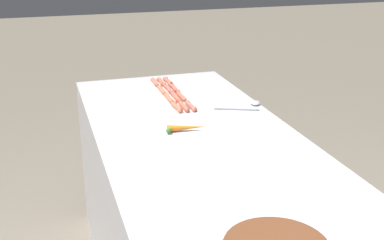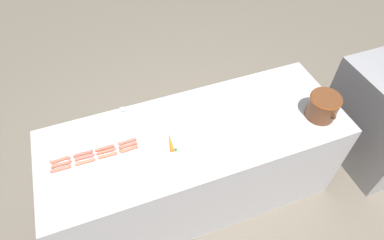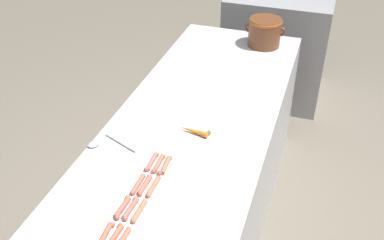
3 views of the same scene
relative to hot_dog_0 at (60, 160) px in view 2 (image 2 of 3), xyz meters
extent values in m
plane|color=#756B5B|center=(0.08, 0.97, -0.92)|extent=(20.00, 20.00, 0.00)
cube|color=#BCBCC1|center=(0.08, 0.97, -0.47)|extent=(0.85, 2.30, 0.90)
cube|color=silver|center=(0.08, 0.97, -0.01)|extent=(0.83, 2.26, 0.00)
cylinder|color=#D4674E|center=(0.00, 0.00, 0.00)|extent=(0.03, 0.12, 0.02)
sphere|color=#D4674E|center=(0.00, -0.06, 0.00)|extent=(0.02, 0.02, 0.02)
sphere|color=#D4674E|center=(0.00, 0.06, 0.00)|extent=(0.02, 0.02, 0.02)
cylinder|color=#D06350|center=(0.00, 0.15, 0.00)|extent=(0.03, 0.12, 0.02)
sphere|color=#D06350|center=(0.00, 0.10, 0.00)|extent=(0.02, 0.02, 0.02)
sphere|color=#D06350|center=(0.00, 0.21, 0.00)|extent=(0.02, 0.02, 0.02)
cylinder|color=#D7674E|center=(0.01, 0.30, 0.00)|extent=(0.02, 0.11, 0.02)
sphere|color=#D7674E|center=(0.01, 0.25, 0.00)|extent=(0.02, 0.02, 0.02)
sphere|color=#D7674E|center=(0.01, 0.36, 0.00)|extent=(0.02, 0.02, 0.02)
cylinder|color=#CA6956|center=(0.00, 0.47, 0.00)|extent=(0.03, 0.12, 0.02)
sphere|color=#CA6956|center=(0.00, 0.41, 0.00)|extent=(0.02, 0.02, 0.02)
sphere|color=#CA6956|center=(0.01, 0.52, 0.00)|extent=(0.02, 0.02, 0.02)
cylinder|color=#CE674C|center=(0.04, 0.00, 0.00)|extent=(0.03, 0.12, 0.02)
sphere|color=#CE674C|center=(0.04, -0.05, 0.00)|extent=(0.02, 0.02, 0.02)
sphere|color=#CE674C|center=(0.04, 0.06, 0.00)|extent=(0.02, 0.02, 0.02)
cylinder|color=#D16855|center=(0.04, 0.16, 0.00)|extent=(0.03, 0.12, 0.02)
sphere|color=#D16855|center=(0.04, 0.10, 0.00)|extent=(0.02, 0.02, 0.02)
sphere|color=#D16855|center=(0.03, 0.22, 0.00)|extent=(0.02, 0.02, 0.02)
cylinder|color=#D06750|center=(0.04, 0.31, 0.00)|extent=(0.03, 0.12, 0.02)
sphere|color=#D06750|center=(0.04, 0.25, 0.00)|extent=(0.02, 0.02, 0.02)
sphere|color=#D06750|center=(0.03, 0.37, 0.00)|extent=(0.02, 0.02, 0.02)
cylinder|color=#C9664E|center=(0.04, 0.46, 0.00)|extent=(0.03, 0.12, 0.02)
sphere|color=#C9664E|center=(0.04, 0.41, 0.00)|extent=(0.02, 0.02, 0.02)
sphere|color=#C9664E|center=(0.04, 0.52, 0.00)|extent=(0.02, 0.02, 0.02)
cylinder|color=#CA6A51|center=(0.08, 0.00, 0.00)|extent=(0.03, 0.12, 0.02)
sphere|color=#CA6A51|center=(0.08, -0.06, 0.00)|extent=(0.02, 0.02, 0.02)
sphere|color=#CA6A51|center=(0.07, 0.05, 0.00)|extent=(0.02, 0.02, 0.02)
cylinder|color=#D37050|center=(0.07, 0.16, 0.00)|extent=(0.03, 0.12, 0.02)
sphere|color=#D37050|center=(0.08, 0.10, 0.00)|extent=(0.02, 0.02, 0.02)
sphere|color=#D37050|center=(0.07, 0.22, 0.00)|extent=(0.02, 0.02, 0.02)
cylinder|color=#D46D50|center=(0.07, 0.31, 0.00)|extent=(0.02, 0.12, 0.02)
sphere|color=#D46D50|center=(0.07, 0.25, 0.00)|extent=(0.02, 0.02, 0.02)
sphere|color=#D46D50|center=(0.07, 0.37, 0.00)|extent=(0.02, 0.02, 0.02)
cylinder|color=#CC6B4C|center=(0.07, 0.46, 0.00)|extent=(0.03, 0.12, 0.02)
sphere|color=#CC6B4C|center=(0.07, 0.40, 0.00)|extent=(0.02, 0.02, 0.02)
sphere|color=#CC6B4C|center=(0.08, 0.52, 0.00)|extent=(0.02, 0.02, 0.02)
cylinder|color=brown|center=(0.26, 1.90, 0.09)|extent=(0.22, 0.22, 0.20)
torus|color=#9E4A1B|center=(0.26, 1.90, 0.17)|extent=(0.23, 0.23, 0.03)
torus|color=brown|center=(0.15, 1.90, 0.11)|extent=(0.06, 0.02, 0.06)
torus|color=brown|center=(0.37, 1.90, 0.11)|extent=(0.06, 0.02, 0.06)
cylinder|color=#B7B7BC|center=(-0.20, 0.56, -0.01)|extent=(0.21, 0.09, 0.01)
ellipsoid|color=#B7B7BC|center=(-0.32, 0.51, 0.00)|extent=(0.07, 0.08, 0.02)
cone|color=orange|center=(0.11, 0.75, 0.00)|extent=(0.17, 0.06, 0.03)
sphere|color=#387F2D|center=(0.20, 0.77, 0.00)|extent=(0.02, 0.02, 0.02)
camera|label=1|loc=(0.69, 2.70, 0.79)|focal=47.11mm
camera|label=2|loc=(1.47, 0.41, 1.84)|focal=30.29mm
camera|label=3|loc=(0.69, -1.02, 1.36)|focal=42.21mm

